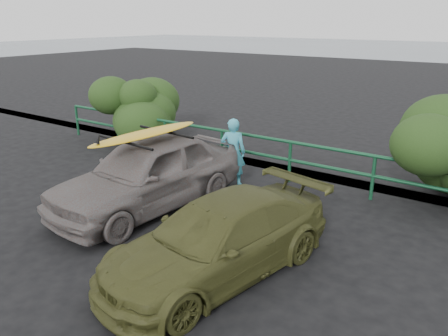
# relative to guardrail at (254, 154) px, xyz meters

# --- Properties ---
(ground) EXTENTS (80.00, 80.00, 0.00)m
(ground) POSITION_rel_guardrail_xyz_m (0.00, -5.00, -0.52)
(ground) COLOR black
(guardrail) EXTENTS (14.00, 0.08, 1.04)m
(guardrail) POSITION_rel_guardrail_xyz_m (0.00, 0.00, 0.00)
(guardrail) COLOR #164D2E
(guardrail) RESTS_ON ground
(shrub_left) EXTENTS (3.20, 2.40, 2.05)m
(shrub_left) POSITION_rel_guardrail_xyz_m (-4.80, 0.40, 0.51)
(shrub_left) COLOR #274318
(shrub_left) RESTS_ON ground
(sedan) EXTENTS (2.16, 4.55, 1.50)m
(sedan) POSITION_rel_guardrail_xyz_m (-0.76, -3.03, 0.23)
(sedan) COLOR slate
(sedan) RESTS_ON ground
(olive_vehicle) EXTENTS (2.47, 4.32, 1.18)m
(olive_vehicle) POSITION_rel_guardrail_xyz_m (1.92, -4.29, 0.07)
(olive_vehicle) COLOR #464820
(olive_vehicle) RESTS_ON ground
(man) EXTENTS (0.70, 0.59, 1.62)m
(man) POSITION_rel_guardrail_xyz_m (-0.02, -0.95, 0.29)
(man) COLOR #41ADC5
(man) RESTS_ON ground
(roof_rack) EXTENTS (1.70, 1.26, 0.05)m
(roof_rack) POSITION_rel_guardrail_xyz_m (-0.76, -3.03, 1.01)
(roof_rack) COLOR black
(roof_rack) RESTS_ON sedan
(surfboard) EXTENTS (0.81, 2.76, 0.08)m
(surfboard) POSITION_rel_guardrail_xyz_m (-0.76, -3.03, 1.08)
(surfboard) COLOR gold
(surfboard) RESTS_ON roof_rack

